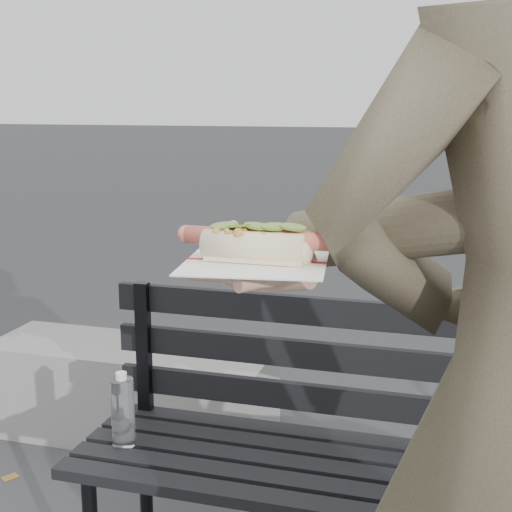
# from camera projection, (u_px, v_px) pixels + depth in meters

# --- Properties ---
(park_bench) EXTENTS (1.50, 0.44, 0.88)m
(park_bench) POSITION_uv_depth(u_px,v_px,m) (352.00, 441.00, 1.89)
(park_bench) COLOR black
(park_bench) RESTS_ON ground
(concrete_block) EXTENTS (1.20, 0.40, 0.40)m
(concrete_block) POSITION_uv_depth(u_px,v_px,m) (132.00, 391.00, 3.03)
(concrete_block) COLOR slate
(concrete_block) RESTS_ON ground
(held_hotdog) EXTENTS (0.63, 0.31, 0.20)m
(held_hotdog) POSITION_uv_depth(u_px,v_px,m) (407.00, 231.00, 0.96)
(held_hotdog) COLOR #423B2C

